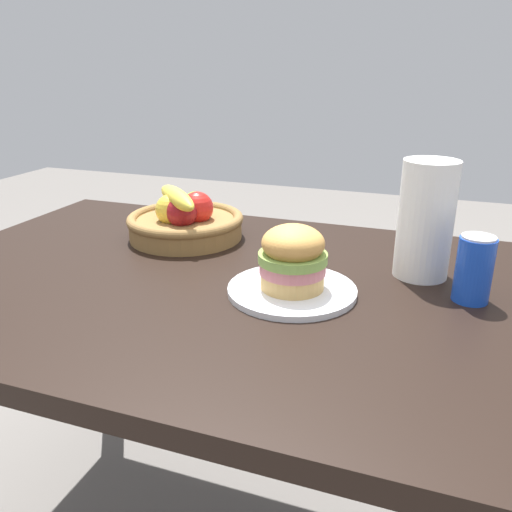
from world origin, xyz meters
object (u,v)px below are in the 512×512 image
at_px(sandwich, 293,257).
at_px(fruit_basket, 185,219).
at_px(soda_can, 474,269).
at_px(plate, 292,290).
at_px(paper_towel_roll, 426,220).

height_order(sandwich, fruit_basket, same).
distance_m(sandwich, soda_can, 0.33).
bearing_deg(soda_can, plate, -165.83).
relative_size(sandwich, soda_can, 1.04).
relative_size(plate, sandwich, 1.90).
xyz_separation_m(plate, sandwich, (0.00, 0.00, 0.07)).
relative_size(fruit_basket, paper_towel_roll, 1.21).
bearing_deg(fruit_basket, soda_can, -12.66).
bearing_deg(fruit_basket, paper_towel_roll, -5.44).
height_order(sandwich, paper_towel_roll, paper_towel_roll).
bearing_deg(plate, soda_can, 14.17).
bearing_deg(sandwich, fruit_basket, 146.23).
relative_size(sandwich, fruit_basket, 0.45).
height_order(plate, paper_towel_roll, paper_towel_roll).
height_order(plate, sandwich, sandwich).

